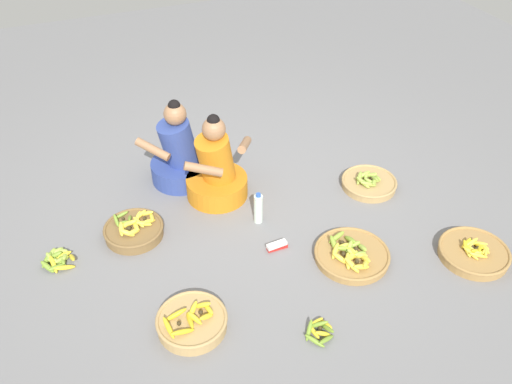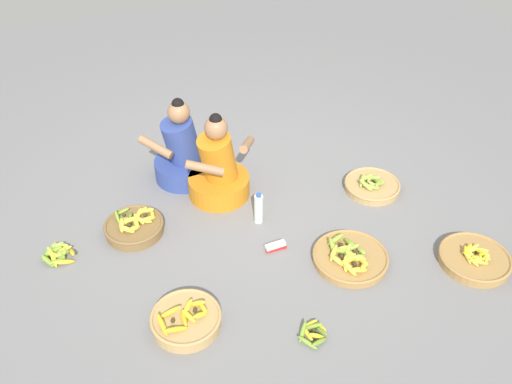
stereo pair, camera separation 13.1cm
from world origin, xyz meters
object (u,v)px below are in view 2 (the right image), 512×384
Objects in this scene: banana_basket_front_left at (475,259)px; loose_bananas_near_vendor at (313,333)px; banana_basket_mid_left at (134,226)px; packet_carton_stack at (275,246)px; banana_basket_mid_right at (186,320)px; banana_basket_back_center at (372,185)px; vendor_woman_behind at (183,154)px; loose_bananas_front_right at (58,254)px; banana_basket_back_right at (350,257)px; vendor_woman_front at (219,170)px; water_bottle at (259,209)px.

loose_bananas_near_vendor is at bearing -172.13° from banana_basket_front_left.
banana_basket_mid_left is 2.79× the size of packet_carton_stack.
banana_basket_mid_right is 1.04m from banana_basket_mid_left.
vendor_woman_behind is at bearing 153.70° from banana_basket_back_center.
loose_bananas_front_right is at bearing 128.60° from banana_basket_mid_right.
banana_basket_mid_right reaches higher than packet_carton_stack.
loose_bananas_front_right is at bearing 159.05° from banana_basket_front_left.
banana_basket_mid_left is at bearing -133.24° from vendor_woman_behind.
banana_basket_back_center is at bearing 25.08° from banana_basket_mid_right.
banana_basket_front_left is 3.11m from loose_bananas_front_right.
vendor_woman_behind is at bearing 134.78° from banana_basket_front_left.
vendor_woman_behind is 1.24m from packet_carton_stack.
banana_basket_back_right is at bearing -33.12° from packet_carton_stack.
vendor_woman_front reaches higher than banana_basket_front_left.
banana_basket_back_center is 0.92× the size of banana_basket_front_left.
water_bottle is 1.69× the size of packet_carton_stack.
banana_basket_mid_right is at bearing -154.92° from banana_basket_back_center.
banana_basket_mid_right is 2.14× the size of loose_bananas_near_vendor.
banana_basket_mid_right is at bearing -115.66° from vendor_woman_front.
banana_basket_front_left is (2.15, -0.16, -0.01)m from banana_basket_mid_right.
banana_basket_back_right is at bearing -58.15° from vendor_woman_behind.
banana_basket_mid_left reaches higher than banana_basket_back_center.
banana_basket_front_left is 1.41m from loose_bananas_near_vendor.
banana_basket_back_right reaches higher than loose_bananas_front_right.
loose_bananas_near_vendor is (0.75, -0.36, -0.03)m from banana_basket_mid_right.
vendor_woman_front is at bearing 17.13° from banana_basket_mid_left.
packet_carton_stack is at bearing -29.68° from banana_basket_mid_left.
water_bottle is at bearing -66.33° from vendor_woman_front.
banana_basket_mid_left is 1.66m from loose_bananas_near_vendor.
loose_bananas_front_right is (-0.59, -0.08, -0.03)m from banana_basket_mid_left.
loose_bananas_near_vendor is (-1.12, -1.23, -0.02)m from banana_basket_back_center.
banana_basket_mid_right is 2.82× the size of packet_carton_stack.
water_bottle is (0.80, 0.82, 0.08)m from banana_basket_mid_right.
vendor_woman_front reaches higher than banana_basket_mid_right.
banana_basket_back_right is at bearing -129.27° from banana_basket_back_center.
banana_basket_front_left is 1.67m from water_bottle.
vendor_woman_front is 1.68× the size of banana_basket_mid_right.
banana_basket_back_center is 2.04m from banana_basket_mid_left.
vendor_woman_front is 1.42m from loose_bananas_front_right.
banana_basket_front_left is at bearing 7.87° from loose_bananas_near_vendor.
banana_basket_back_right is (0.68, -1.10, -0.21)m from vendor_woman_front.
banana_basket_front_left is at bearing -25.39° from packet_carton_stack.
loose_bananas_near_vendor is at bearing -40.88° from loose_bananas_front_right.
banana_basket_back_right is 0.74m from loose_bananas_near_vendor.
loose_bananas_near_vendor is at bearing -94.32° from packet_carton_stack.
banana_basket_back_center is 1.08m from banana_basket_front_left.
banana_basket_mid_right reaches higher than banana_basket_front_left.
packet_carton_stack is at bearing 146.88° from banana_basket_back_right.
banana_basket_back_center is 1.07m from water_bottle.
banana_basket_back_center is (1.87, 0.88, -0.01)m from banana_basket_mid_right.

